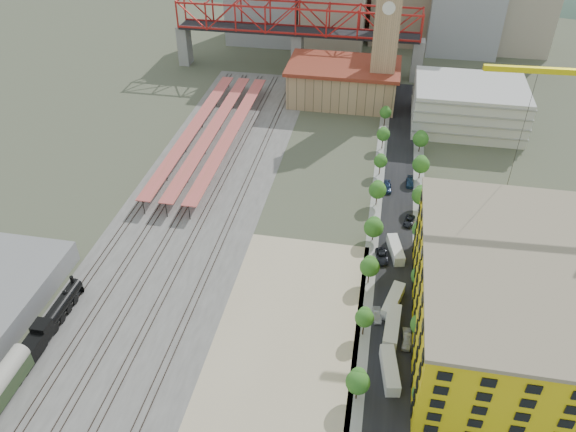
% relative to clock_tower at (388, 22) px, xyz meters
% --- Properties ---
extents(ground, '(400.00, 400.00, 0.00)m').
position_rel_clock_tower_xyz_m(ground, '(-8.00, -79.99, -28.70)').
color(ground, '#474C38').
rests_on(ground, ground).
extents(ballast_strip, '(36.00, 165.00, 0.06)m').
position_rel_clock_tower_xyz_m(ballast_strip, '(-44.00, -62.49, -28.67)').
color(ballast_strip, '#605E59').
rests_on(ballast_strip, ground).
extents(dirt_lot, '(28.00, 67.00, 0.06)m').
position_rel_clock_tower_xyz_m(dirt_lot, '(-12.00, -111.49, -28.67)').
color(dirt_lot, tan).
rests_on(dirt_lot, ground).
extents(street_asphalt, '(12.00, 170.00, 0.06)m').
position_rel_clock_tower_xyz_m(street_asphalt, '(8.00, -64.99, -28.67)').
color(street_asphalt, black).
rests_on(street_asphalt, ground).
extents(sidewalk_west, '(3.00, 170.00, 0.04)m').
position_rel_clock_tower_xyz_m(sidewalk_west, '(2.50, -64.99, -28.68)').
color(sidewalk_west, gray).
rests_on(sidewalk_west, ground).
extents(sidewalk_east, '(3.00, 170.00, 0.04)m').
position_rel_clock_tower_xyz_m(sidewalk_east, '(13.50, -64.99, -28.68)').
color(sidewalk_east, gray).
rests_on(sidewalk_east, ground).
extents(construction_pad, '(50.00, 90.00, 0.06)m').
position_rel_clock_tower_xyz_m(construction_pad, '(37.00, -99.99, -28.67)').
color(construction_pad, gray).
rests_on(construction_pad, ground).
extents(rail_tracks, '(26.56, 160.00, 0.18)m').
position_rel_clock_tower_xyz_m(rail_tracks, '(-45.80, -62.49, -28.55)').
color(rail_tracks, '#382B23').
rests_on(rail_tracks, ground).
extents(platform_canopies, '(16.00, 80.00, 4.12)m').
position_rel_clock_tower_xyz_m(platform_canopies, '(-49.00, -34.99, -24.70)').
color(platform_canopies, '#D45155').
rests_on(platform_canopies, ground).
extents(station_hall, '(38.00, 24.00, 13.10)m').
position_rel_clock_tower_xyz_m(station_hall, '(-13.00, 2.01, -22.03)').
color(station_hall, tan).
rests_on(station_hall, ground).
extents(clock_tower, '(12.00, 12.00, 52.00)m').
position_rel_clock_tower_xyz_m(clock_tower, '(0.00, 0.00, 0.00)').
color(clock_tower, tan).
rests_on(clock_tower, ground).
extents(parking_garage, '(34.00, 26.00, 14.00)m').
position_rel_clock_tower_xyz_m(parking_garage, '(28.00, -9.99, -21.70)').
color(parking_garage, silver).
rests_on(parking_garage, ground).
extents(truss_bridge, '(94.00, 9.60, 25.60)m').
position_rel_clock_tower_xyz_m(truss_bridge, '(-33.00, 25.01, -9.83)').
color(truss_bridge, gray).
rests_on(truss_bridge, ground).
extents(construction_building, '(44.60, 50.60, 18.80)m').
position_rel_clock_tower_xyz_m(construction_building, '(34.00, -99.99, -19.29)').
color(construction_building, yellow).
rests_on(construction_building, ground).
extents(street_trees, '(15.40, 124.40, 8.00)m').
position_rel_clock_tower_xyz_m(street_trees, '(8.00, -74.99, -28.70)').
color(street_trees, '#2F6F21').
rests_on(street_trees, ground).
extents(distant_hills, '(647.00, 264.00, 227.00)m').
position_rel_clock_tower_xyz_m(distant_hills, '(37.28, 180.01, -108.23)').
color(distant_hills, '#4C6B59').
rests_on(distant_hills, ground).
extents(locomotive, '(3.01, 23.24, 5.81)m').
position_rel_clock_tower_xyz_m(locomotive, '(-58.00, -114.11, -26.53)').
color(locomotive, black).
rests_on(locomotive, ground).
extents(site_trailer_a, '(4.19, 10.12, 2.69)m').
position_rel_clock_tower_xyz_m(site_trailer_a, '(8.00, -113.84, -27.35)').
color(site_trailer_a, silver).
rests_on(site_trailer_a, ground).
extents(site_trailer_b, '(3.42, 10.58, 2.85)m').
position_rel_clock_tower_xyz_m(site_trailer_b, '(8.00, -103.40, -27.27)').
color(site_trailer_b, silver).
rests_on(site_trailer_b, ground).
extents(site_trailer_c, '(4.82, 9.91, 2.62)m').
position_rel_clock_tower_xyz_m(site_trailer_c, '(8.00, -95.94, -27.39)').
color(site_trailer_c, silver).
rests_on(site_trailer_c, ground).
extents(site_trailer_d, '(4.53, 9.51, 2.52)m').
position_rel_clock_tower_xyz_m(site_trailer_d, '(8.00, -79.11, -27.44)').
color(site_trailer_d, silver).
rests_on(site_trailer_d, ground).
extents(car_1, '(2.15, 4.60, 1.46)m').
position_rel_clock_tower_xyz_m(car_1, '(5.00, -99.98, -27.97)').
color(car_1, gray).
rests_on(car_1, ground).
extents(car_2, '(3.43, 6.07, 1.60)m').
position_rel_clock_tower_xyz_m(car_2, '(5.00, -81.60, -27.90)').
color(car_2, black).
rests_on(car_2, ground).
extents(car_3, '(2.56, 5.50, 1.55)m').
position_rel_clock_tower_xyz_m(car_3, '(5.00, -52.51, -27.92)').
color(car_3, '#1A2A4E').
rests_on(car_3, ground).
extents(car_4, '(2.17, 4.61, 1.52)m').
position_rel_clock_tower_xyz_m(car_4, '(11.00, -105.94, -27.93)').
color(car_4, '#BABABA').
rests_on(car_4, ground).
extents(car_5, '(1.83, 4.55, 1.47)m').
position_rel_clock_tower_xyz_m(car_5, '(11.00, -104.79, -27.96)').
color(car_5, '#9D9CA1').
rests_on(car_5, ground).
extents(car_6, '(3.15, 5.36, 1.40)m').
position_rel_clock_tower_xyz_m(car_6, '(11.00, -66.63, -28.00)').
color(car_6, black).
rests_on(car_6, ground).
extents(car_7, '(2.06, 5.05, 1.46)m').
position_rel_clock_tower_xyz_m(car_7, '(11.00, -48.72, -27.96)').
color(car_7, '#1A314D').
rests_on(car_7, ground).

